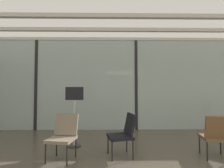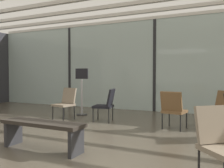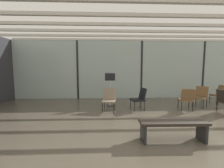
{
  "view_description": "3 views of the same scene",
  "coord_description": "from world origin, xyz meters",
  "px_view_note": "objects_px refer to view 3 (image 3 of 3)",
  "views": [
    {
      "loc": [
        -0.93,
        -0.83,
        1.34
      ],
      "look_at": [
        -0.86,
        4.49,
        1.56
      ],
      "focal_mm": 27.48,
      "sensor_mm": 36.0,
      "label": 1
    },
    {
      "loc": [
        2.27,
        -3.01,
        1.23
      ],
      "look_at": [
        -0.53,
        2.89,
        1.0
      ],
      "focal_mm": 39.21,
      "sensor_mm": 36.0,
      "label": 2
    },
    {
      "loc": [
        -1.99,
        -3.11,
        1.64
      ],
      "look_at": [
        -1.52,
        7.91,
        0.51
      ],
      "focal_mm": 24.2,
      "sensor_mm": 36.0,
      "label": 3
    }
  ],
  "objects_px": {
    "lounge_chair_3": "(109,98)",
    "waiting_bench": "(173,125)",
    "lounge_chair_5": "(186,98)",
    "parked_airplane": "(131,66)",
    "lounge_chair_4": "(140,97)",
    "info_sign": "(110,91)",
    "lounge_chair_2": "(201,95)",
    "lounge_chair_6": "(219,93)"
  },
  "relations": [
    {
      "from": "parked_airplane",
      "to": "lounge_chair_3",
      "type": "xyz_separation_m",
      "value": [
        -2.35,
        -8.7,
        -1.41
      ]
    },
    {
      "from": "lounge_chair_6",
      "to": "info_sign",
      "type": "height_order",
      "value": "info_sign"
    },
    {
      "from": "parked_airplane",
      "to": "lounge_chair_6",
      "type": "xyz_separation_m",
      "value": [
        2.8,
        -7.76,
        -1.41
      ]
    },
    {
      "from": "lounge_chair_2",
      "to": "lounge_chair_3",
      "type": "distance_m",
      "value": 3.98
    },
    {
      "from": "lounge_chair_2",
      "to": "waiting_bench",
      "type": "height_order",
      "value": "lounge_chair_2"
    },
    {
      "from": "parked_airplane",
      "to": "info_sign",
      "type": "xyz_separation_m",
      "value": [
        -2.29,
        -7.96,
        -1.23
      ]
    },
    {
      "from": "parked_airplane",
      "to": "waiting_bench",
      "type": "distance_m",
      "value": 11.39
    },
    {
      "from": "lounge_chair_3",
      "to": "waiting_bench",
      "type": "height_order",
      "value": "lounge_chair_3"
    },
    {
      "from": "lounge_chair_3",
      "to": "info_sign",
      "type": "xyz_separation_m",
      "value": [
        0.06,
        0.74,
        0.18
      ]
    },
    {
      "from": "parked_airplane",
      "to": "waiting_bench",
      "type": "xyz_separation_m",
      "value": [
        -0.97,
        -11.24,
        -1.54
      ]
    },
    {
      "from": "parked_airplane",
      "to": "lounge_chair_3",
      "type": "distance_m",
      "value": 9.12
    },
    {
      "from": "lounge_chair_2",
      "to": "waiting_bench",
      "type": "bearing_deg",
      "value": -80.95
    },
    {
      "from": "lounge_chair_5",
      "to": "info_sign",
      "type": "bearing_deg",
      "value": -6.31
    },
    {
      "from": "lounge_chair_2",
      "to": "lounge_chair_3",
      "type": "bearing_deg",
      "value": -123.51
    },
    {
      "from": "lounge_chair_4",
      "to": "lounge_chair_5",
      "type": "height_order",
      "value": "same"
    },
    {
      "from": "lounge_chair_4",
      "to": "waiting_bench",
      "type": "xyz_separation_m",
      "value": [
        0.16,
        -2.65,
        -0.13
      ]
    },
    {
      "from": "lounge_chair_5",
      "to": "lounge_chair_6",
      "type": "height_order",
      "value": "same"
    },
    {
      "from": "parked_airplane",
      "to": "lounge_chair_5",
      "type": "height_order",
      "value": "parked_airplane"
    },
    {
      "from": "lounge_chair_2",
      "to": "info_sign",
      "type": "xyz_separation_m",
      "value": [
        -3.9,
        0.26,
        0.18
      ]
    },
    {
      "from": "lounge_chair_3",
      "to": "lounge_chair_6",
      "type": "bearing_deg",
      "value": 20.95
    },
    {
      "from": "lounge_chair_5",
      "to": "info_sign",
      "type": "height_order",
      "value": "info_sign"
    },
    {
      "from": "waiting_bench",
      "to": "info_sign",
      "type": "bearing_deg",
      "value": 112.99
    },
    {
      "from": "lounge_chair_3",
      "to": "waiting_bench",
      "type": "relative_size",
      "value": 0.58
    },
    {
      "from": "lounge_chair_6",
      "to": "waiting_bench",
      "type": "bearing_deg",
      "value": -50.63
    },
    {
      "from": "lounge_chair_5",
      "to": "waiting_bench",
      "type": "bearing_deg",
      "value": 65.57
    },
    {
      "from": "lounge_chair_4",
      "to": "info_sign",
      "type": "relative_size",
      "value": 0.6
    },
    {
      "from": "lounge_chair_3",
      "to": "lounge_chair_4",
      "type": "bearing_deg",
      "value": 16.01
    },
    {
      "from": "lounge_chair_4",
      "to": "info_sign",
      "type": "xyz_separation_m",
      "value": [
        -1.16,
        0.63,
        0.18
      ]
    },
    {
      "from": "lounge_chair_2",
      "to": "lounge_chair_6",
      "type": "distance_m",
      "value": 1.28
    },
    {
      "from": "lounge_chair_3",
      "to": "lounge_chair_6",
      "type": "distance_m",
      "value": 5.24
    },
    {
      "from": "lounge_chair_3",
      "to": "parked_airplane",
      "type": "bearing_deg",
      "value": 85.45
    },
    {
      "from": "lounge_chair_2",
      "to": "lounge_chair_4",
      "type": "height_order",
      "value": "same"
    },
    {
      "from": "lounge_chair_2",
      "to": "info_sign",
      "type": "relative_size",
      "value": 0.6
    },
    {
      "from": "lounge_chair_3",
      "to": "waiting_bench",
      "type": "distance_m",
      "value": 2.89
    },
    {
      "from": "lounge_chair_4",
      "to": "waiting_bench",
      "type": "bearing_deg",
      "value": -7.77
    },
    {
      "from": "waiting_bench",
      "to": "lounge_chair_6",
      "type": "bearing_deg",
      "value": 43.77
    },
    {
      "from": "lounge_chair_4",
      "to": "lounge_chair_6",
      "type": "height_order",
      "value": "same"
    },
    {
      "from": "lounge_chair_5",
      "to": "waiting_bench",
      "type": "relative_size",
      "value": 0.58
    },
    {
      "from": "lounge_chair_4",
      "to": "waiting_bench",
      "type": "height_order",
      "value": "lounge_chair_4"
    },
    {
      "from": "lounge_chair_4",
      "to": "lounge_chair_2",
      "type": "bearing_deg",
      "value": 86.47
    },
    {
      "from": "parked_airplane",
      "to": "lounge_chair_2",
      "type": "height_order",
      "value": "parked_airplane"
    },
    {
      "from": "parked_airplane",
      "to": "waiting_bench",
      "type": "relative_size",
      "value": 9.2
    }
  ]
}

